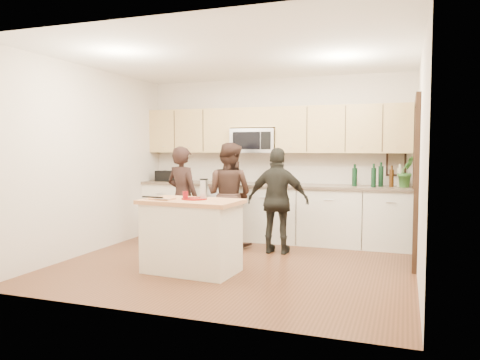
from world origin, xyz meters
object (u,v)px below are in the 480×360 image
(island, at_px, (191,236))
(woman_right, at_px, (278,201))
(woman_center, at_px, (229,195))
(toaster, at_px, (166,176))
(woman_left, at_px, (182,197))

(island, bearing_deg, woman_right, 65.37)
(woman_right, bearing_deg, woman_center, -16.98)
(toaster, xyz_separation_m, woman_center, (1.44, -0.62, -0.23))
(toaster, bearing_deg, island, -55.00)
(woman_right, bearing_deg, island, 60.36)
(island, distance_m, toaster, 2.76)
(woman_center, bearing_deg, toaster, -11.77)
(island, distance_m, woman_center, 1.64)
(woman_left, distance_m, woman_right, 1.49)
(woman_left, xyz_separation_m, woman_right, (1.49, 0.09, -0.01))
(island, relative_size, woman_left, 0.80)
(island, xyz_separation_m, toaster, (-1.55, 2.21, 0.58))
(toaster, relative_size, woman_center, 0.20)
(woman_center, xyz_separation_m, woman_right, (0.85, -0.24, -0.04))
(island, distance_m, woman_right, 1.57)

